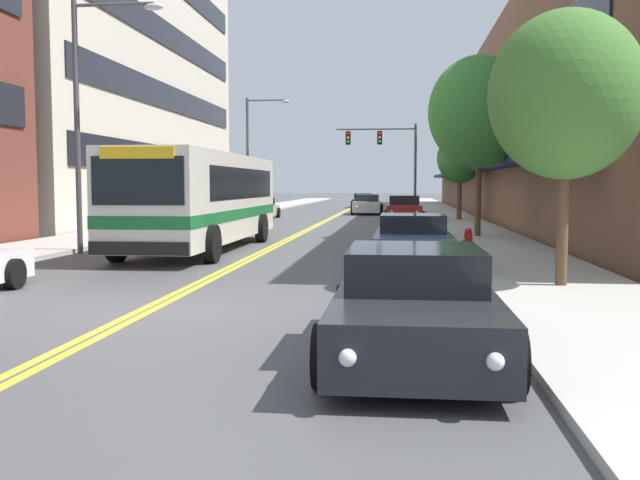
# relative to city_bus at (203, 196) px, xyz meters

# --- Properties ---
(ground_plane) EXTENTS (240.00, 240.00, 0.00)m
(ground_plane) POSITION_rel_city_bus_xyz_m (2.03, 26.30, -1.68)
(ground_plane) COLOR #4C4C4F
(sidewalk_left) EXTENTS (3.22, 106.00, 0.12)m
(sidewalk_left) POSITION_rel_city_bus_xyz_m (-5.08, 26.30, -1.62)
(sidewalk_left) COLOR #B2ADA5
(sidewalk_left) RESTS_ON ground_plane
(sidewalk_right) EXTENTS (3.22, 106.00, 0.12)m
(sidewalk_right) POSITION_rel_city_bus_xyz_m (9.14, 26.30, -1.62)
(sidewalk_right) COLOR #B2ADA5
(sidewalk_right) RESTS_ON ground_plane
(centre_line) EXTENTS (0.34, 106.00, 0.01)m
(centre_line) POSITION_rel_city_bus_xyz_m (2.03, 26.30, -1.68)
(centre_line) COLOR yellow
(centre_line) RESTS_ON ground_plane
(storefront_row_right) EXTENTS (9.10, 68.00, 10.39)m
(storefront_row_right) POSITION_rel_city_bus_xyz_m (14.99, 26.30, 3.51)
(storefront_row_right) COLOR brown
(storefront_row_right) RESTS_ON ground_plane
(city_bus) EXTENTS (2.86, 11.17, 2.96)m
(city_bus) POSITION_rel_city_bus_xyz_m (0.00, 0.00, 0.00)
(city_bus) COLOR silver
(city_bus) RESTS_ON ground_plane
(car_champagne_parked_left_near) EXTENTS (2.16, 4.42, 1.24)m
(car_champagne_parked_left_near) POSITION_rel_city_bus_xyz_m (-2.28, 20.33, -1.10)
(car_champagne_parked_left_near) COLOR beige
(car_champagne_parked_left_near) RESTS_ON ground_plane
(car_charcoal_parked_right_foreground) EXTENTS (2.07, 4.57, 1.29)m
(car_charcoal_parked_right_foreground) POSITION_rel_city_bus_xyz_m (6.29, -13.46, -1.08)
(car_charcoal_parked_right_foreground) COLOR #232328
(car_charcoal_parked_right_foreground) RESTS_ON ground_plane
(car_beige_parked_right_mid) EXTENTS (2.21, 4.51, 1.25)m
(car_beige_parked_right_mid) POSITION_rel_city_bus_xyz_m (6.47, 29.14, -1.10)
(car_beige_parked_right_mid) COLOR #BCAD89
(car_beige_parked_right_mid) RESTS_ON ground_plane
(car_slate_blue_parked_right_far) EXTENTS (2.04, 4.37, 1.32)m
(car_slate_blue_parked_right_far) POSITION_rel_city_bus_xyz_m (6.43, -4.67, -1.06)
(car_slate_blue_parked_right_far) COLOR #475675
(car_slate_blue_parked_right_far) RESTS_ON ground_plane
(car_red_parked_right_end) EXTENTS (2.19, 4.89, 1.42)m
(car_red_parked_right_end) POSITION_rel_city_bus_xyz_m (6.42, 18.94, -1.03)
(car_red_parked_right_end) COLOR maroon
(car_red_parked_right_end) RESTS_ON ground_plane
(car_silver_moving_lead) EXTENTS (2.08, 4.88, 1.36)m
(car_silver_moving_lead) POSITION_rel_city_bus_xyz_m (3.98, 27.31, -1.04)
(car_silver_moving_lead) COLOR #B7B7BC
(car_silver_moving_lead) RESTS_ON ground_plane
(car_dark_grey_moving_second) EXTENTS (2.01, 4.66, 1.26)m
(car_dark_grey_moving_second) POSITION_rel_city_bus_xyz_m (2.98, 41.51, -1.10)
(car_dark_grey_moving_second) COLOR #38383D
(car_dark_grey_moving_second) RESTS_ON ground_plane
(traffic_signal_mast) EXTENTS (5.56, 0.38, 6.21)m
(traffic_signal_mast) POSITION_rel_city_bus_xyz_m (5.33, 27.88, 2.73)
(traffic_signal_mast) COLOR #47474C
(traffic_signal_mast) RESTS_ON ground_plane
(street_lamp_left_near) EXTENTS (2.73, 0.28, 7.34)m
(street_lamp_left_near) POSITION_rel_city_bus_xyz_m (-2.85, -1.74, 2.77)
(street_lamp_left_near) COLOR #47474C
(street_lamp_left_near) RESTS_ON ground_plane
(street_lamp_left_far) EXTENTS (2.75, 0.28, 7.38)m
(street_lamp_left_far) POSITION_rel_city_bus_xyz_m (-2.84, 21.94, 2.79)
(street_lamp_left_far) COLOR #47474C
(street_lamp_left_far) RESTS_ON ground_plane
(street_tree_right_near) EXTENTS (2.88, 2.88, 5.17)m
(street_tree_right_near) POSITION_rel_city_bus_xyz_m (9.19, -7.92, 2.02)
(street_tree_right_near) COLOR brown
(street_tree_right_near) RESTS_ON sidewalk_right
(street_tree_right_mid) EXTENTS (3.78, 3.78, 6.67)m
(street_tree_right_mid) POSITION_rel_city_bus_xyz_m (9.04, 5.22, 3.03)
(street_tree_right_mid) COLOR brown
(street_tree_right_mid) RESTS_ON sidewalk_right
(street_tree_right_far) EXTENTS (2.50, 2.50, 4.73)m
(street_tree_right_far) POSITION_rel_city_bus_xyz_m (9.43, 18.02, 1.77)
(street_tree_right_far) COLOR brown
(street_tree_right_far) RESTS_ON sidewalk_right
(fire_hydrant) EXTENTS (0.31, 0.23, 0.75)m
(fire_hydrant) POSITION_rel_city_bus_xyz_m (7.98, -2.29, -1.19)
(fire_hydrant) COLOR red
(fire_hydrant) RESTS_ON sidewalk_right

